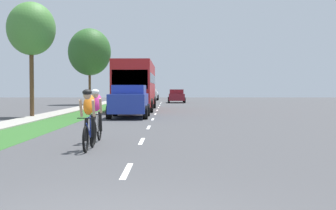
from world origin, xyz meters
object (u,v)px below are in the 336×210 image
object	(u,v)px
cyclist_lead	(87,119)
pickup_white	(149,94)
sedan_maroon	(175,96)
suv_blue	(128,100)
street_tree_far	(88,52)
bus_red	(135,84)
street_tree_near	(30,29)
cyclist_trailing	(95,115)

from	to	relation	value
cyclist_lead	pickup_white	bearing A→B (deg)	90.42
sedan_maroon	pickup_white	xyz separation A→B (m)	(-3.40, 11.51, 0.06)
suv_blue	street_tree_far	distance (m)	22.32
cyclist_lead	sedan_maroon	bearing A→B (deg)	85.81
bus_red	sedan_maroon	distance (m)	18.71
suv_blue	street_tree_far	xyz separation A→B (m)	(-5.74, 21.13, 4.33)
cyclist_lead	pickup_white	distance (m)	52.63
pickup_white	bus_red	bearing A→B (deg)	-89.91
bus_red	street_tree_near	distance (m)	10.46
suv_blue	street_tree_far	size ratio (longest dim) A/B	0.62
cyclist_lead	suv_blue	distance (m)	13.67
cyclist_trailing	street_tree_far	bearing A→B (deg)	99.87
sedan_maroon	street_tree_far	xyz separation A→B (m)	(-8.84, -6.32, 4.51)
street_tree_far	bus_red	bearing A→B (deg)	-65.52
suv_blue	street_tree_near	bearing A→B (deg)	174.34
cyclist_trailing	bus_red	xyz separation A→B (m)	(-0.26, 21.01, 1.17)
suv_blue	pickup_white	distance (m)	38.96
street_tree_near	suv_blue	bearing A→B (deg)	-5.66
street_tree_near	street_tree_far	xyz separation A→B (m)	(-0.19, 20.58, 0.34)
suv_blue	sedan_maroon	bearing A→B (deg)	83.56
suv_blue	pickup_white	bearing A→B (deg)	90.44
cyclist_lead	street_tree_near	bearing A→B (deg)	111.59
sedan_maroon	street_tree_far	bearing A→B (deg)	-144.42
cyclist_trailing	street_tree_far	world-z (taller)	street_tree_far
street_tree_near	street_tree_far	size ratio (longest dim) A/B	0.85
cyclist_trailing	street_tree_near	world-z (taller)	street_tree_near
bus_red	street_tree_far	bearing A→B (deg)	114.48
suv_blue	cyclist_lead	bearing A→B (deg)	-89.65
street_tree_far	pickup_white	bearing A→B (deg)	73.03
cyclist_trailing	pickup_white	distance (m)	50.89
street_tree_far	street_tree_near	bearing A→B (deg)	-89.46
pickup_white	sedan_maroon	bearing A→B (deg)	-73.56
street_tree_near	cyclist_trailing	bearing A→B (deg)	-66.00
suv_blue	street_tree_near	size ratio (longest dim) A/B	0.73
cyclist_trailing	pickup_white	size ratio (longest dim) A/B	0.34
cyclist_lead	street_tree_far	size ratio (longest dim) A/B	0.23
pickup_white	street_tree_far	bearing A→B (deg)	-106.97
bus_red	pickup_white	xyz separation A→B (m)	(-0.05, 29.88, -1.15)
bus_red	cyclist_trailing	bearing A→B (deg)	-89.28
street_tree_far	suv_blue	bearing A→B (deg)	-74.81
sedan_maroon	street_tree_near	world-z (taller)	street_tree_near
cyclist_trailing	bus_red	bearing A→B (deg)	90.72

